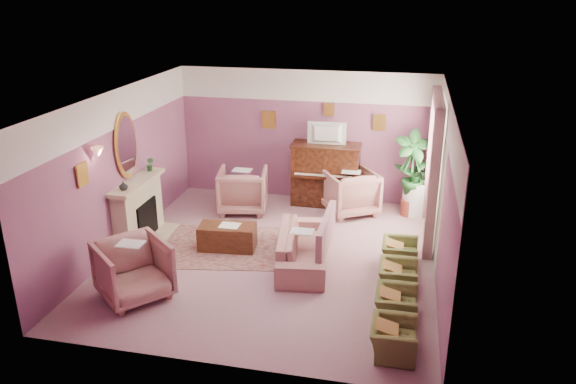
% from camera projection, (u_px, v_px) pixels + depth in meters
% --- Properties ---
extents(floor, '(5.50, 6.00, 0.01)m').
position_uv_depth(floor, '(273.00, 257.00, 9.78)').
color(floor, gray).
rests_on(floor, ground).
extents(ceiling, '(5.50, 6.00, 0.01)m').
position_uv_depth(ceiling, '(271.00, 97.00, 8.80)').
color(ceiling, white).
rests_on(ceiling, wall_back).
extents(wall_back, '(5.50, 0.02, 2.80)m').
position_uv_depth(wall_back, '(306.00, 136.00, 12.03)').
color(wall_back, '#694069').
rests_on(wall_back, floor).
extents(wall_front, '(5.50, 0.02, 2.80)m').
position_uv_depth(wall_front, '(211.00, 265.00, 6.54)').
color(wall_front, '#694069').
rests_on(wall_front, floor).
extents(wall_left, '(0.02, 6.00, 2.80)m').
position_uv_depth(wall_left, '(120.00, 170.00, 9.84)').
color(wall_left, '#694069').
rests_on(wall_left, floor).
extents(wall_right, '(0.02, 6.00, 2.80)m').
position_uv_depth(wall_right, '(443.00, 194.00, 8.74)').
color(wall_right, '#694069').
rests_on(wall_right, floor).
extents(picture_rail_band, '(5.50, 0.01, 0.65)m').
position_uv_depth(picture_rail_band, '(306.00, 86.00, 11.65)').
color(picture_rail_band, white).
rests_on(picture_rail_band, wall_back).
extents(stripe_panel, '(0.01, 3.00, 2.15)m').
position_uv_depth(stripe_panel, '(438.00, 186.00, 10.05)').
color(stripe_panel, beige).
rests_on(stripe_panel, wall_right).
extents(fireplace_surround, '(0.30, 1.40, 1.10)m').
position_uv_depth(fireplace_surround, '(138.00, 211.00, 10.29)').
color(fireplace_surround, '#C5B691').
rests_on(fireplace_surround, floor).
extents(fireplace_inset, '(0.18, 0.72, 0.68)m').
position_uv_depth(fireplace_inset, '(144.00, 219.00, 10.32)').
color(fireplace_inset, black).
rests_on(fireplace_inset, floor).
extents(fire_ember, '(0.06, 0.54, 0.10)m').
position_uv_depth(fire_ember, '(147.00, 228.00, 10.38)').
color(fire_ember, '#F63F28').
rests_on(fire_ember, floor).
extents(mantel_shelf, '(0.40, 1.55, 0.07)m').
position_uv_depth(mantel_shelf, '(137.00, 182.00, 10.08)').
color(mantel_shelf, '#C5B691').
rests_on(mantel_shelf, fireplace_surround).
extents(hearth, '(0.55, 1.50, 0.02)m').
position_uv_depth(hearth, '(151.00, 239.00, 10.44)').
color(hearth, '#C5B691').
rests_on(hearth, floor).
extents(mirror_frame, '(0.04, 0.72, 1.20)m').
position_uv_depth(mirror_frame, '(126.00, 145.00, 9.87)').
color(mirror_frame, gold).
rests_on(mirror_frame, wall_left).
extents(mirror_glass, '(0.01, 0.60, 1.06)m').
position_uv_depth(mirror_glass, '(127.00, 145.00, 9.87)').
color(mirror_glass, white).
rests_on(mirror_glass, wall_left).
extents(sconce_shade, '(0.20, 0.20, 0.16)m').
position_uv_depth(sconce_shade, '(98.00, 152.00, 8.83)').
color(sconce_shade, '#E38765').
rests_on(sconce_shade, wall_left).
extents(piano, '(1.40, 0.60, 1.30)m').
position_uv_depth(piano, '(326.00, 175.00, 11.90)').
color(piano, '#35170C').
rests_on(piano, floor).
extents(piano_keyshelf, '(1.30, 0.12, 0.06)m').
position_uv_depth(piano_keyshelf, '(323.00, 177.00, 11.56)').
color(piano_keyshelf, '#35170C').
rests_on(piano_keyshelf, piano).
extents(piano_keys, '(1.20, 0.08, 0.02)m').
position_uv_depth(piano_keys, '(323.00, 175.00, 11.54)').
color(piano_keys, silver).
rests_on(piano_keys, piano).
extents(piano_top, '(1.45, 0.65, 0.04)m').
position_uv_depth(piano_top, '(326.00, 145.00, 11.67)').
color(piano_top, '#35170C').
rests_on(piano_top, piano).
extents(television, '(0.80, 0.12, 0.48)m').
position_uv_depth(television, '(326.00, 132.00, 11.52)').
color(television, black).
rests_on(television, piano).
extents(print_back_left, '(0.30, 0.03, 0.38)m').
position_uv_depth(print_back_left, '(269.00, 120.00, 12.04)').
color(print_back_left, gold).
rests_on(print_back_left, wall_back).
extents(print_back_right, '(0.26, 0.03, 0.34)m').
position_uv_depth(print_back_right, '(379.00, 123.00, 11.55)').
color(print_back_right, gold).
rests_on(print_back_right, wall_back).
extents(print_back_mid, '(0.22, 0.03, 0.26)m').
position_uv_depth(print_back_mid, '(329.00, 110.00, 11.69)').
color(print_back_mid, gold).
rests_on(print_back_mid, wall_back).
extents(print_left_wall, '(0.03, 0.28, 0.36)m').
position_uv_depth(print_left_wall, '(82.00, 175.00, 8.62)').
color(print_left_wall, gold).
rests_on(print_left_wall, wall_left).
extents(window_blind, '(0.03, 1.40, 1.80)m').
position_uv_depth(window_blind, '(439.00, 148.00, 10.06)').
color(window_blind, beige).
rests_on(window_blind, wall_right).
extents(curtain_left, '(0.16, 0.34, 2.60)m').
position_uv_depth(curtain_left, '(433.00, 186.00, 9.38)').
color(curtain_left, '#966170').
rests_on(curtain_left, floor).
extents(curtain_right, '(0.16, 0.34, 2.60)m').
position_uv_depth(curtain_right, '(431.00, 155.00, 11.06)').
color(curtain_right, '#966170').
rests_on(curtain_right, floor).
extents(pelmet, '(0.16, 2.20, 0.16)m').
position_uv_depth(pelmet, '(439.00, 100.00, 9.78)').
color(pelmet, '#966170').
rests_on(pelmet, wall_right).
extents(mantel_plant, '(0.16, 0.16, 0.28)m').
position_uv_depth(mantel_plant, '(150.00, 164.00, 10.52)').
color(mantel_plant, '#1A471D').
rests_on(mantel_plant, mantel_shelf).
extents(mantel_vase, '(0.16, 0.16, 0.16)m').
position_uv_depth(mantel_vase, '(123.00, 186.00, 9.58)').
color(mantel_vase, white).
rests_on(mantel_vase, mantel_shelf).
extents(area_rug, '(2.77, 2.19, 0.01)m').
position_uv_depth(area_rug, '(233.00, 246.00, 10.16)').
color(area_rug, '#845652').
rests_on(area_rug, floor).
extents(coffee_table, '(1.05, 0.60, 0.45)m').
position_uv_depth(coffee_table, '(228.00, 237.00, 10.01)').
color(coffee_table, '#4B2714').
rests_on(coffee_table, floor).
extents(table_paper, '(0.35, 0.28, 0.01)m').
position_uv_depth(table_paper, '(230.00, 225.00, 9.92)').
color(table_paper, white).
rests_on(table_paper, coffee_table).
extents(sofa, '(0.67, 2.02, 0.82)m').
position_uv_depth(sofa, '(302.00, 241.00, 9.45)').
color(sofa, '#AA7571').
rests_on(sofa, floor).
extents(sofa_throw, '(0.10, 1.53, 0.56)m').
position_uv_depth(sofa_throw, '(326.00, 232.00, 9.31)').
color(sofa_throw, '#966170').
rests_on(sofa_throw, sofa).
extents(floral_armchair_left, '(0.96, 0.96, 1.00)m').
position_uv_depth(floral_armchair_left, '(243.00, 188.00, 11.60)').
color(floral_armchair_left, '#AA7571').
rests_on(floral_armchair_left, floor).
extents(floral_armchair_right, '(0.96, 0.96, 1.00)m').
position_uv_depth(floral_armchair_right, '(350.00, 190.00, 11.49)').
color(floral_armchair_right, '#AA7571').
rests_on(floral_armchair_right, floor).
extents(floral_armchair_front, '(0.96, 0.96, 1.00)m').
position_uv_depth(floral_armchair_front, '(133.00, 267.00, 8.37)').
color(floral_armchair_front, '#AA7571').
rests_on(floral_armchair_front, floor).
extents(olive_chair_a, '(0.47, 0.67, 0.58)m').
position_uv_depth(olive_chair_a, '(394.00, 334.00, 7.15)').
color(olive_chair_a, olive).
rests_on(olive_chair_a, floor).
extents(olive_chair_b, '(0.47, 0.67, 0.58)m').
position_uv_depth(olive_chair_b, '(396.00, 300.00, 7.90)').
color(olive_chair_b, olive).
rests_on(olive_chair_b, floor).
extents(olive_chair_c, '(0.47, 0.67, 0.58)m').
position_uv_depth(olive_chair_c, '(398.00, 273.00, 8.65)').
color(olive_chair_c, olive).
rests_on(olive_chair_c, floor).
extents(olive_chair_d, '(0.47, 0.67, 0.58)m').
position_uv_depth(olive_chair_d, '(400.00, 250.00, 9.40)').
color(olive_chair_d, olive).
rests_on(olive_chair_d, floor).
extents(side_table, '(0.52, 0.52, 0.70)m').
position_uv_depth(side_table, '(415.00, 198.00, 11.47)').
color(side_table, silver).
rests_on(side_table, floor).
extents(side_plant_big, '(0.30, 0.30, 0.34)m').
position_uv_depth(side_plant_big, '(417.00, 174.00, 11.28)').
color(side_plant_big, '#1A471D').
rests_on(side_plant_big, side_table).
extents(side_plant_small, '(0.16, 0.16, 0.28)m').
position_uv_depth(side_plant_small, '(423.00, 178.00, 11.18)').
color(side_plant_small, '#1A471D').
rests_on(side_plant_small, side_table).
extents(palm_pot, '(0.34, 0.34, 0.34)m').
position_uv_depth(palm_pot, '(409.00, 207.00, 11.49)').
color(palm_pot, maroon).
rests_on(palm_pot, floor).
extents(palm_plant, '(0.76, 0.76, 1.44)m').
position_uv_depth(palm_plant, '(412.00, 166.00, 11.18)').
color(palm_plant, '#1A471D').
rests_on(palm_plant, palm_pot).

